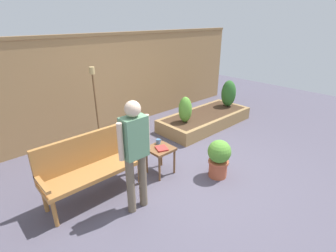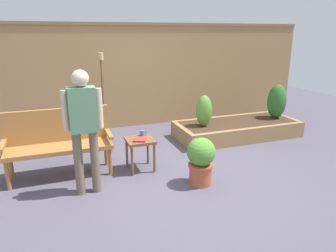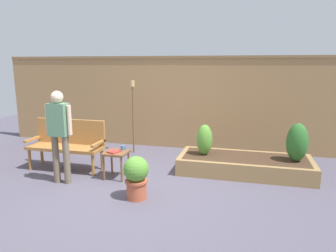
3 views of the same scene
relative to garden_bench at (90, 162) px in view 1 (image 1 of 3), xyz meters
The scene contains 12 objects.
ground_plane 1.65m from the garden_bench, 21.95° to the right, with size 14.00×14.00×0.00m, color #514C5B.
fence_back 2.54m from the garden_bench, 54.36° to the left, with size 8.40×0.14×2.16m.
garden_bench is the anchor object (origin of this frame).
side_table 1.15m from the garden_bench, 13.33° to the right, with size 0.40×0.40×0.48m.
cup_on_table 1.19m from the garden_bench, ahead, with size 0.11×0.07×0.08m.
book_on_table 1.14m from the garden_bench, 16.01° to the right, with size 0.17×0.19×0.03m, color #B2332D.
potted_boxwood 2.01m from the garden_bench, 29.40° to the right, with size 0.38×0.38×0.65m.
raised_planter_bed 3.37m from the garden_bench, ahead, with size 2.40×1.00×0.30m.
shrub_near_bench 2.61m from the garden_bench, 12.11° to the left, with size 0.29×0.29×0.58m.
shrub_far_corner 4.20m from the garden_bench, ahead, with size 0.37×0.37×0.68m.
tiki_torch 1.66m from the garden_bench, 57.35° to the left, with size 0.10×0.10×1.62m.
person_by_bench 0.86m from the garden_bench, 66.24° to the right, with size 0.47×0.20×1.56m.
Camera 1 is at (-2.76, -2.48, 2.45)m, focal length 27.20 mm.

